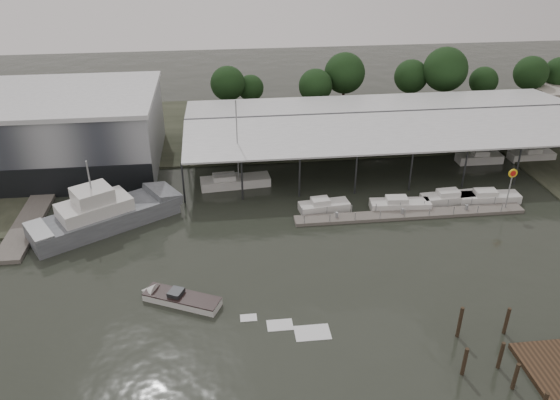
{
  "coord_description": "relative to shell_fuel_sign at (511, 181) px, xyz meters",
  "views": [
    {
      "loc": [
        -7.11,
        -44.62,
        32.74
      ],
      "look_at": [
        -0.6,
        11.18,
        2.5
      ],
      "focal_mm": 35.0,
      "sensor_mm": 36.0,
      "label": 1
    }
  ],
  "objects": [
    {
      "name": "land_strip_far",
      "position": [
        -27.0,
        32.01,
        -3.83
      ],
      "size": [
        140.0,
        30.0,
        0.3
      ],
      "color": "#404433",
      "rests_on": "ground"
    },
    {
      "name": "speedboat_underway",
      "position": [
        -39.12,
        -13.07,
        -3.53
      ],
      "size": [
        17.78,
        9.52,
        2.0
      ],
      "rotation": [
        0.0,
        0.0,
        2.7
      ],
      "color": "silver",
      "rests_on": "ground"
    },
    {
      "name": "moored_cruiser_1",
      "position": [
        -12.77,
        1.83,
        -3.31
      ],
      "size": [
        7.45,
        2.71,
        1.7
      ],
      "rotation": [
        0.0,
        0.0,
        -0.07
      ],
      "color": "silver",
      "rests_on": "ground"
    },
    {
      "name": "moored_cruiser_0",
      "position": [
        -22.09,
        2.54,
        -3.31
      ],
      "size": [
        6.3,
        2.89,
        1.7
      ],
      "rotation": [
        0.0,
        0.0,
        0.12
      ],
      "color": "silver",
      "rests_on": "ground"
    },
    {
      "name": "moored_cruiser_2",
      "position": [
        -5.83,
        2.83,
        -3.31
      ],
      "size": [
        7.73,
        2.69,
        1.7
      ],
      "rotation": [
        0.0,
        0.0,
        0.06
      ],
      "color": "silver",
      "rests_on": "ground"
    },
    {
      "name": "moored_cruiser_3",
      "position": [
        -1.16,
        2.37,
        -3.31
      ],
      "size": [
        7.81,
        2.47,
        1.7
      ],
      "rotation": [
        0.0,
        0.0,
        -0.04
      ],
      "color": "silver",
      "rests_on": "ground"
    },
    {
      "name": "horizon_tree_line",
      "position": [
        -1.1,
        37.4,
        2.47
      ],
      "size": [
        67.13,
        9.43,
        11.58
      ],
      "color": "black",
      "rests_on": "ground"
    },
    {
      "name": "white_sailboat",
      "position": [
        -32.64,
        10.45,
        -3.28
      ],
      "size": [
        9.33,
        3.4,
        11.99
      ],
      "rotation": [
        0.0,
        0.0,
        0.09
      ],
      "color": "silver",
      "rests_on": "ground"
    },
    {
      "name": "trawler_dock",
      "position": [
        -57.0,
        4.01,
        -3.68
      ],
      "size": [
        3.0,
        18.0,
        0.5
      ],
      "color": "#635D57",
      "rests_on": "ground"
    },
    {
      "name": "mooring_pilings",
      "position": [
        -13.28,
        -24.59,
        -2.83
      ],
      "size": [
        5.86,
        9.6,
        3.75
      ],
      "color": "#35291A",
      "rests_on": "ground"
    },
    {
      "name": "storage_warehouse",
      "position": [
        -55.0,
        19.95,
        1.36
      ],
      "size": [
        24.5,
        20.5,
        10.5
      ],
      "color": "gray",
      "rests_on": "ground"
    },
    {
      "name": "covered_boat_shed",
      "position": [
        -10.0,
        18.01,
        2.2
      ],
      "size": [
        58.24,
        24.0,
        6.96
      ],
      "color": "silver",
      "rests_on": "ground"
    },
    {
      "name": "floating_dock",
      "position": [
        -12.0,
        0.01,
        -3.72
      ],
      "size": [
        28.0,
        2.0,
        1.4
      ],
      "color": "#635D57",
      "rests_on": "ground"
    },
    {
      "name": "ground",
      "position": [
        -27.0,
        -9.99,
        -3.93
      ],
      "size": [
        200.0,
        200.0,
        0.0
      ],
      "primitive_type": "plane",
      "color": "black",
      "rests_on": "ground"
    },
    {
      "name": "shell_fuel_sign",
      "position": [
        0.0,
        0.0,
        0.0
      ],
      "size": [
        1.1,
        0.18,
        5.55
      ],
      "color": "gray",
      "rests_on": "ground"
    },
    {
      "name": "grey_trawler",
      "position": [
        -47.76,
        1.88,
        -2.35
      ],
      "size": [
        17.35,
        13.18,
        8.84
      ],
      "rotation": [
        0.0,
        0.0,
        0.54
      ],
      "color": "slate",
      "rests_on": "ground"
    }
  ]
}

